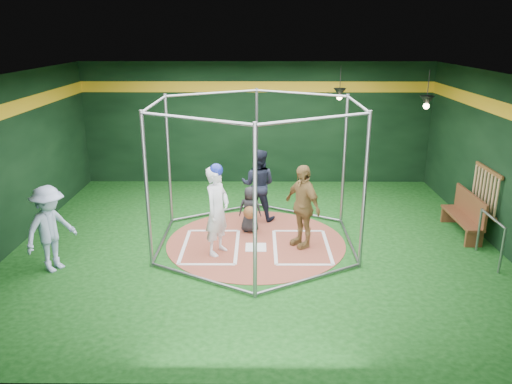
{
  "coord_description": "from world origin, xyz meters",
  "views": [
    {
      "loc": [
        0.07,
        -9.81,
        4.32
      ],
      "look_at": [
        0.0,
        0.1,
        1.1
      ],
      "focal_mm": 35.0,
      "sensor_mm": 36.0,
      "label": 1
    }
  ],
  "objects_px": {
    "visitor_leopard": "(302,206)",
    "umpire": "(258,185)",
    "batter_figure": "(217,210)",
    "dugout_bench": "(466,213)"
  },
  "relations": [
    {
      "from": "visitor_leopard",
      "to": "batter_figure",
      "type": "bearing_deg",
      "value": -111.8
    },
    {
      "from": "batter_figure",
      "to": "umpire",
      "type": "xyz_separation_m",
      "value": [
        0.81,
        1.93,
        -0.08
      ]
    },
    {
      "from": "umpire",
      "to": "visitor_leopard",
      "type": "bearing_deg",
      "value": 133.94
    },
    {
      "from": "visitor_leopard",
      "to": "umpire",
      "type": "bearing_deg",
      "value": 176.16
    },
    {
      "from": "batter_figure",
      "to": "dugout_bench",
      "type": "bearing_deg",
      "value": 11.14
    },
    {
      "from": "batter_figure",
      "to": "umpire",
      "type": "bearing_deg",
      "value": 67.26
    },
    {
      "from": "visitor_leopard",
      "to": "umpire",
      "type": "height_order",
      "value": "visitor_leopard"
    },
    {
      "from": "umpire",
      "to": "dugout_bench",
      "type": "xyz_separation_m",
      "value": [
        4.58,
        -0.87,
        -0.38
      ]
    },
    {
      "from": "visitor_leopard",
      "to": "dugout_bench",
      "type": "distance_m",
      "value": 3.75
    },
    {
      "from": "batter_figure",
      "to": "dugout_bench",
      "type": "xyz_separation_m",
      "value": [
        5.39,
        1.06,
        -0.46
      ]
    }
  ]
}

